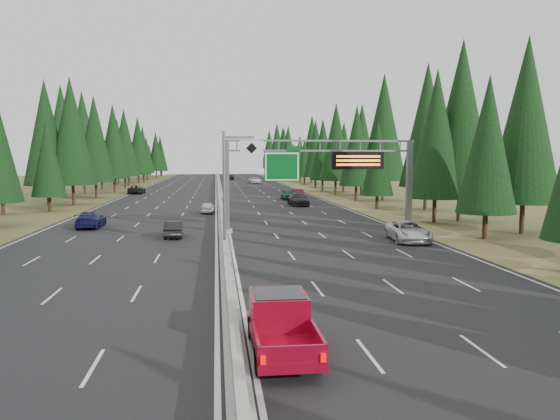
{
  "coord_description": "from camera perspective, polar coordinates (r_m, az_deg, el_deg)",
  "views": [
    {
      "loc": [
        -0.53,
        -10.86,
        6.31
      ],
      "look_at": [
        3.1,
        20.0,
        3.37
      ],
      "focal_mm": 35.0,
      "sensor_mm": 36.0,
      "label": 1
    }
  ],
  "objects": [
    {
      "name": "road",
      "position": [
        91.08,
        -6.36,
        1.43
      ],
      "size": [
        32.0,
        260.0,
        0.08
      ],
      "primitive_type": "cube",
      "color": "black",
      "rests_on": "ground"
    },
    {
      "name": "shoulder_right",
      "position": [
        92.9,
        4.69,
        1.52
      ],
      "size": [
        3.6,
        260.0,
        0.06
      ],
      "primitive_type": "cube",
      "color": "olive",
      "rests_on": "ground"
    },
    {
      "name": "shoulder_left",
      "position": [
        92.7,
        -17.43,
        1.28
      ],
      "size": [
        3.6,
        260.0,
        0.06
      ],
      "primitive_type": "cube",
      "color": "#484A22",
      "rests_on": "ground"
    },
    {
      "name": "median_barrier",
      "position": [
        91.05,
        -6.36,
        1.67
      ],
      "size": [
        0.7,
        260.0,
        0.85
      ],
      "color": "gray",
      "rests_on": "road"
    },
    {
      "name": "sign_gantry",
      "position": [
        46.72,
        4.98,
        4.11
      ],
      "size": [
        16.75,
        0.98,
        7.8
      ],
      "color": "slate",
      "rests_on": "road"
    },
    {
      "name": "hov_sign_pole",
      "position": [
        35.88,
        -4.92,
        2.86
      ],
      "size": [
        2.8,
        0.5,
        8.0
      ],
      "color": "slate",
      "rests_on": "road"
    },
    {
      "name": "tree_row_right",
      "position": [
        91.94,
        7.72,
        7.13
      ],
      "size": [
        12.07,
        245.32,
        18.98
      ],
      "color": "black",
      "rests_on": "ground"
    },
    {
      "name": "tree_row_left",
      "position": [
        79.15,
        -22.72,
        7.16
      ],
      "size": [
        12.22,
        245.97,
        18.47
      ],
      "color": "black",
      "rests_on": "ground"
    },
    {
      "name": "silver_minivan",
      "position": [
        42.21,
        13.27,
        -2.17
      ],
      "size": [
        3.0,
        5.74,
        1.54
      ],
      "primitive_type": "imported",
      "rotation": [
        0.0,
        0.0,
        -0.08
      ],
      "color": "silver",
      "rests_on": "road"
    },
    {
      "name": "red_pickup",
      "position": [
        18.19,
        -0.01,
        -11.36
      ],
      "size": [
        1.94,
        5.43,
        1.77
      ],
      "color": "black",
      "rests_on": "road"
    },
    {
      "name": "car_ahead_green",
      "position": [
        82.86,
        0.85,
        1.66
      ],
      "size": [
        1.98,
        4.76,
        1.61
      ],
      "primitive_type": "imported",
      "rotation": [
        0.0,
        0.0,
        0.02
      ],
      "color": "#155B32",
      "rests_on": "road"
    },
    {
      "name": "car_ahead_dkred",
      "position": [
        84.37,
        1.9,
        1.68
      ],
      "size": [
        1.76,
        4.59,
        1.49
      ],
      "primitive_type": "imported",
      "rotation": [
        0.0,
        0.0,
        0.04
      ],
      "color": "#520B1A",
      "rests_on": "road"
    },
    {
      "name": "car_ahead_dkgrey",
      "position": [
        72.46,
        1.93,
        1.13
      ],
      "size": [
        2.45,
        5.75,
        1.65
      ],
      "primitive_type": "imported",
      "rotation": [
        0.0,
        0.0,
        0.02
      ],
      "color": "black",
      "rests_on": "road"
    },
    {
      "name": "car_ahead_white",
      "position": [
        137.88,
        -2.65,
        3.14
      ],
      "size": [
        3.13,
        5.84,
        1.56
      ],
      "primitive_type": "imported",
      "rotation": [
        0.0,
        0.0,
        0.1
      ],
      "color": "white",
      "rests_on": "road"
    },
    {
      "name": "car_ahead_far",
      "position": [
        160.12,
        -5.17,
        3.45
      ],
      "size": [
        2.2,
        4.87,
        1.62
      ],
      "primitive_type": "imported",
      "rotation": [
        0.0,
        0.0,
        -0.06
      ],
      "color": "black",
      "rests_on": "road"
    },
    {
      "name": "car_onc_near",
      "position": [
        44.07,
        -11.06,
        -1.96
      ],
      "size": [
        1.51,
        4.0,
        1.3
      ],
      "primitive_type": "imported",
      "rotation": [
        0.0,
        0.0,
        3.17
      ],
      "color": "black",
      "rests_on": "road"
    },
    {
      "name": "car_onc_blue",
      "position": [
        52.06,
        -19.17,
        -0.96
      ],
      "size": [
        2.05,
        5.0,
        1.45
      ],
      "primitive_type": "imported",
      "rotation": [
        0.0,
        0.0,
        3.15
      ],
      "color": "#181854",
      "rests_on": "road"
    },
    {
      "name": "car_onc_white",
      "position": [
        62.79,
        -7.56,
        0.25
      ],
      "size": [
        1.71,
        3.81,
        1.27
      ],
      "primitive_type": "imported",
      "rotation": [
        0.0,
        0.0,
        3.09
      ],
      "color": "silver",
      "rests_on": "road"
    },
    {
      "name": "car_onc_far",
      "position": [
        99.91,
        -14.74,
        2.1
      ],
      "size": [
        2.56,
        5.51,
        1.53
      ],
      "primitive_type": "imported",
      "rotation": [
        0.0,
        0.0,
        3.14
      ],
      "color": "black",
      "rests_on": "road"
    }
  ]
}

